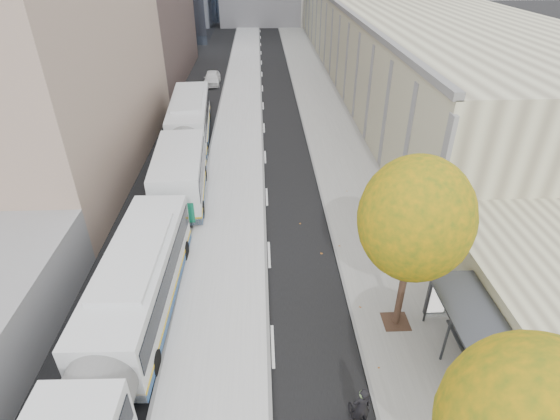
{
  "coord_description": "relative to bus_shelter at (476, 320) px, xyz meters",
  "views": [
    {
      "loc": [
        -1.91,
        -0.01,
        13.83
      ],
      "look_at": [
        -1.07,
        18.32,
        2.5
      ],
      "focal_mm": 28.0,
      "sensor_mm": 36.0,
      "label": 1
    }
  ],
  "objects": [
    {
      "name": "cyclist",
      "position": [
        -4.64,
        -2.67,
        -1.38
      ],
      "size": [
        0.85,
        1.77,
        2.18
      ],
      "rotation": [
        0.0,
        0.0,
        0.22
      ],
      "color": "black",
      "rests_on": "ground"
    },
    {
      "name": "bus_far",
      "position": [
        -12.99,
        18.83,
        -0.45
      ],
      "size": [
        4.04,
        19.18,
        3.17
      ],
      "rotation": [
        0.0,
        0.0,
        0.07
      ],
      "color": "silver",
      "rests_on": "ground"
    },
    {
      "name": "bus_platform",
      "position": [
        -9.56,
        24.04,
        -2.11
      ],
      "size": [
        4.25,
        150.0,
        0.15
      ],
      "primitive_type": "cube",
      "color": "#B2B2B2",
      "rests_on": "ground"
    },
    {
      "name": "building_tan",
      "position": [
        9.81,
        53.04,
        1.81
      ],
      "size": [
        18.0,
        92.0,
        8.0
      ],
      "primitive_type": "cube",
      "color": "gray",
      "rests_on": "ground"
    },
    {
      "name": "tree_c",
      "position": [
        -2.09,
        2.04,
        3.06
      ],
      "size": [
        4.2,
        4.2,
        7.28
      ],
      "color": "black",
      "rests_on": "sidewalk"
    },
    {
      "name": "distant_car",
      "position": [
        -12.95,
        38.83,
        -1.46
      ],
      "size": [
        1.78,
        4.3,
        1.46
      ],
      "primitive_type": "imported",
      "rotation": [
        0.0,
        0.0,
        0.01
      ],
      "color": "white",
      "rests_on": "ground"
    },
    {
      "name": "sidewalk",
      "position": [
        -1.56,
        24.04,
        -2.15
      ],
      "size": [
        4.75,
        150.0,
        0.08
      ],
      "primitive_type": "cube",
      "color": "gray",
      "rests_on": "ground"
    },
    {
      "name": "bus_near",
      "position": [
        -12.95,
        -0.53,
        -0.58
      ],
      "size": [
        3.02,
        17.74,
        2.95
      ],
      "rotation": [
        0.0,
        0.0,
        -0.02
      ],
      "color": "silver",
      "rests_on": "ground"
    },
    {
      "name": "bus_shelter",
      "position": [
        0.0,
        0.0,
        0.0
      ],
      "size": [
        1.9,
        4.4,
        2.53
      ],
      "color": "#383A3F",
      "rests_on": "sidewalk"
    }
  ]
}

